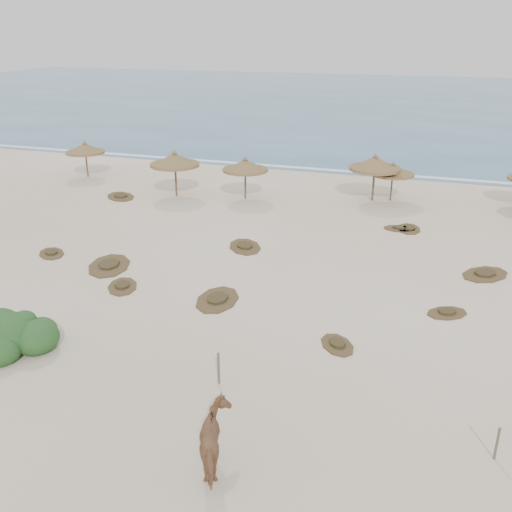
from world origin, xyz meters
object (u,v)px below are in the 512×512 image
object	(u,v)px
palapa_1	(175,160)
bush	(10,336)
horse	(217,441)
palapa_0	(85,149)

from	to	relation	value
palapa_1	bush	bearing A→B (deg)	-80.90
horse	bush	bearing A→B (deg)	-42.83
bush	palapa_0	bearing A→B (deg)	117.97
palapa_0	bush	world-z (taller)	palapa_0
palapa_1	horse	bearing A→B (deg)	-61.80
palapa_1	bush	size ratio (longest dim) A/B	1.03
palapa_0	horse	distance (m)	32.18
palapa_0	bush	size ratio (longest dim) A/B	1.09
horse	palapa_0	bearing A→B (deg)	-74.42
horse	palapa_1	bearing A→B (deg)	-85.64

